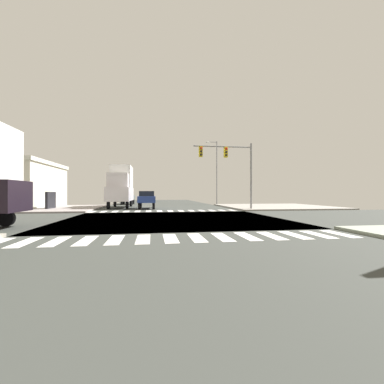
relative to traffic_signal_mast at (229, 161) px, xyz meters
The scene contains 12 objects.
ground 10.85m from the traffic_signal_mast, 128.74° to the right, with size 90.00×90.00×0.05m.
sidewalk_corner_ne 9.54m from the traffic_signal_mast, 32.65° to the left, with size 12.00×12.00×0.14m.
sidewalk_corner_nw 20.15m from the traffic_signal_mast, 166.86° to the left, with size 12.00×12.00×0.14m.
crosswalk_near 16.85m from the traffic_signal_mast, 113.02° to the right, with size 13.50×2.00×0.01m.
crosswalk_far 7.97m from the traffic_signal_mast, behind, with size 13.50×2.00×0.01m.
traffic_signal_mast is the anchor object (origin of this frame).
street_lamp 13.78m from the traffic_signal_mast, 81.82° to the left, with size 1.78×0.32×9.45m.
bank_building 25.81m from the traffic_signal_mast, 162.26° to the left, with size 12.62×11.28×5.27m.
sedan_nearside_1 29.10m from the traffic_signal_mast, 106.22° to the left, with size 1.80×4.30×1.88m.
box_truck_farside_1 12.90m from the traffic_signal_mast, 150.58° to the left, with size 2.40×7.20×4.85m.
sedan_queued_2 18.94m from the traffic_signal_mast, 126.55° to the left, with size 1.80×4.30×1.88m.
sedan_leading_3 9.68m from the traffic_signal_mast, 154.60° to the left, with size 1.80×4.30×1.88m.
Camera 1 is at (-1.43, -17.00, 1.71)m, focal length 24.29 mm.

